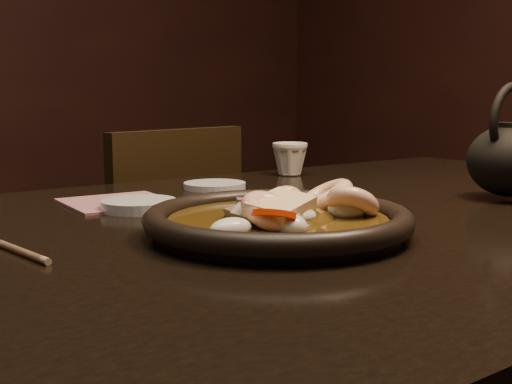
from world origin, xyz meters
TOP-DOWN VIEW (x-y plane):
  - table at (0.00, 0.00)m, footprint 1.60×0.90m
  - chair at (0.09, 0.67)m, footprint 0.48×0.48m
  - plate at (-0.12, -0.08)m, footprint 0.31×0.31m
  - stirfry at (-0.11, -0.09)m, footprint 0.25×0.17m
  - soy_dish at (-0.17, 0.17)m, footprint 0.11×0.11m
  - saucer_right at (0.03, 0.29)m, footprint 0.11×0.11m
  - tea_cup at (0.26, 0.35)m, footprint 0.08×0.07m
  - napkin at (-0.17, 0.24)m, footprint 0.16×0.16m
  - teapot at (0.34, -0.09)m, footprint 0.16×0.13m

SIDE VIEW (x-z plane):
  - chair at x=0.09m, z-range 0.04..0.88m
  - table at x=0.00m, z-range 0.30..1.05m
  - napkin at x=-0.17m, z-range 0.75..0.75m
  - saucer_right at x=0.03m, z-range 0.75..0.76m
  - soy_dish at x=-0.17m, z-range 0.75..0.77m
  - plate at x=-0.12m, z-range 0.75..0.78m
  - stirfry at x=-0.11m, z-range 0.74..0.81m
  - tea_cup at x=0.26m, z-range 0.75..0.82m
  - teapot at x=0.34m, z-range 0.73..0.91m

